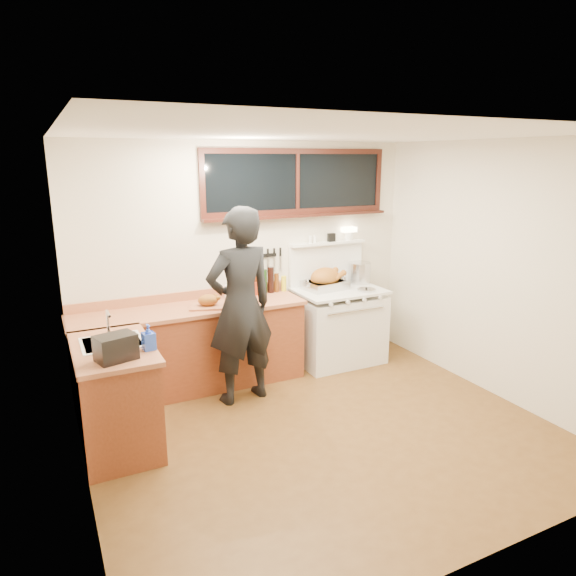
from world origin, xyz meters
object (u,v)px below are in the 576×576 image
man (240,307)px  cutting_board (208,302)px  vintage_stove (338,324)px  roast_turkey (325,280)px

man → cutting_board: bearing=115.4°
vintage_stove → man: man is taller
cutting_board → roast_turkey: roast_turkey is taller
vintage_stove → roast_turkey: 0.56m
vintage_stove → cutting_board: vintage_stove is taller
vintage_stove → roast_turkey: (-0.14, 0.09, 0.54)m
man → roast_turkey: size_ratio=3.72×
man → roast_turkey: 1.40m
man → roast_turkey: (1.29, 0.54, 0.02)m
vintage_stove → cutting_board: 1.69m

